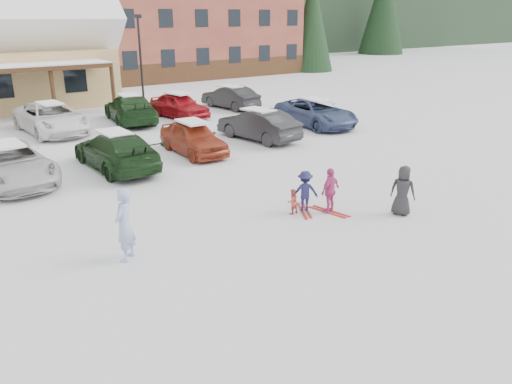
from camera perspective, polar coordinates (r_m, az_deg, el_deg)
ground at (r=13.74m, az=1.43°, el=-5.31°), size 160.00×160.00×0.00m
lamp_post at (r=36.81m, az=-13.10°, el=15.25°), size 0.50×0.25×5.81m
conifer_1 at (r=56.28m, az=6.43°, el=19.97°), size 4.84×4.84×11.22m
conifer_3 at (r=55.59m, az=-22.82°, el=17.48°), size 3.96×3.96×9.18m
conifer_4 at (r=69.67m, az=0.85°, el=20.23°), size 5.06×5.06×11.73m
adult_skier at (r=12.65m, az=-14.80°, el=-3.63°), size 0.81×0.80×1.88m
toddler_red at (r=15.29m, az=4.16°, el=-1.09°), size 0.40×0.32×0.80m
child_navy at (r=15.46m, az=5.60°, el=0.09°), size 0.97×0.83×1.30m
skis_child_navy at (r=15.69m, az=5.52°, el=-2.09°), size 0.86×1.32×0.03m
child_magenta at (r=15.43m, az=8.47°, el=0.18°), size 0.89×0.50×1.43m
skis_child_magenta at (r=15.67m, az=8.35°, el=-2.23°), size 0.47×1.41×0.03m
bystander_dark at (r=15.72m, az=16.42°, el=0.16°), size 0.77×0.89×1.55m
parked_car_2 at (r=20.09m, az=-26.37°, el=2.94°), size 2.73×5.37×1.46m
parked_car_3 at (r=20.48m, az=-15.70°, el=4.59°), size 2.15×5.13×1.48m
parked_car_4 at (r=22.13m, az=-7.19°, el=6.19°), size 1.85×4.25×1.43m
parked_car_5 at (r=24.44m, az=0.27°, el=7.68°), size 2.18×4.67×1.48m
parked_car_6 at (r=27.84m, az=6.86°, el=8.99°), size 2.75×5.39×1.46m
parked_car_10 at (r=27.95m, az=-22.33°, el=7.82°), size 2.92×5.75×1.56m
parked_car_11 at (r=29.41m, az=-14.17°, el=9.22°), size 3.08×5.69×1.57m
parked_car_12 at (r=30.24m, az=-8.75°, el=9.75°), size 2.41×4.51×1.46m
parked_car_13 at (r=33.03m, az=-2.96°, el=10.75°), size 2.06×4.52×1.44m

